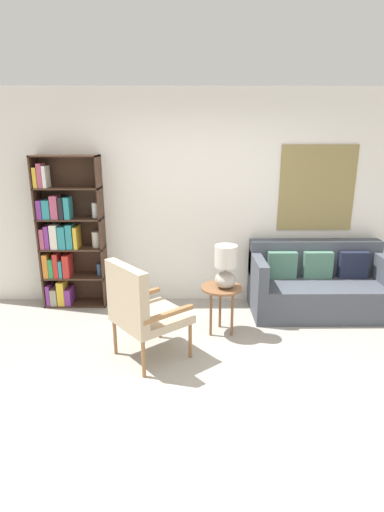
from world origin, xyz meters
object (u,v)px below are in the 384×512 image
bookshelf (65,239)px  couch (318,286)px  side_table (221,293)px  table_lamp (226,266)px  armchair (140,307)px

bookshelf → couch: bearing=-4.2°
side_table → table_lamp: bearing=-41.2°
couch → side_table: 1.40m
bookshelf → armchair: bearing=-51.7°
couch → table_lamp: table_lamp is taller
armchair → table_lamp: 1.04m
armchair → table_lamp: table_lamp is taller
bookshelf → couch: (3.19, -0.23, -0.55)m
bookshelf → table_lamp: size_ratio=4.03×
bookshelf → side_table: (1.92, -0.82, -0.40)m
table_lamp → couch: bearing=26.9°
bookshelf → couch: size_ratio=1.15×
armchair → couch: bearing=29.0°
side_table → table_lamp: 0.32m
bookshelf → table_lamp: 2.14m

